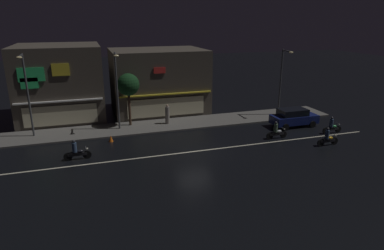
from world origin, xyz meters
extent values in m
plane|color=black|center=(0.00, 0.00, 0.00)|extent=(140.00, 140.00, 0.00)
cube|color=beige|center=(0.00, 0.00, 0.01)|extent=(30.95, 0.16, 0.01)
cube|color=#5B5954|center=(0.00, 6.93, 0.07)|extent=(32.57, 3.81, 0.14)
cube|color=#4C443A|center=(0.00, 12.50, 3.29)|extent=(9.61, 7.23, 6.59)
cube|color=yellow|center=(0.00, 8.77, 2.60)|extent=(9.13, 0.24, 0.12)
cube|color=red|center=(-0.61, 8.83, 4.93)|extent=(1.12, 0.08, 0.58)
cube|color=beige|center=(0.00, 8.83, 1.30)|extent=(7.69, 0.06, 1.80)
cube|color=#4C443A|center=(-9.77, 12.93, 3.61)|extent=(7.89, 8.08, 7.21)
cube|color=white|center=(-9.77, 8.77, 2.60)|extent=(7.49, 0.24, 0.12)
cube|color=#33E572|center=(-11.75, 8.83, 5.06)|extent=(2.14, 0.08, 1.19)
cube|color=yellow|center=(-9.35, 8.83, 5.37)|extent=(1.46, 0.08, 1.06)
cube|color=#33E572|center=(-11.98, 8.83, 4.34)|extent=(1.41, 0.08, 0.94)
cube|color=beige|center=(-9.77, 8.83, 1.30)|extent=(6.31, 0.06, 1.80)
cylinder|color=#47494C|center=(-11.96, 7.17, 3.57)|extent=(0.16, 0.16, 6.86)
cube|color=#47494C|center=(-11.96, 6.47, 6.90)|extent=(0.10, 1.40, 0.10)
ellipsoid|color=#F9E099|center=(-11.96, 5.77, 6.82)|extent=(0.44, 0.32, 0.20)
cylinder|color=#47494C|center=(-4.83, 6.97, 3.53)|extent=(0.16, 0.16, 6.78)
cube|color=#47494C|center=(-4.83, 6.27, 6.82)|extent=(0.10, 1.40, 0.10)
ellipsoid|color=#F9E099|center=(-4.83, 5.57, 6.74)|extent=(0.44, 0.32, 0.20)
cylinder|color=#47494C|center=(11.37, 6.85, 3.44)|extent=(0.16, 0.16, 6.60)
cube|color=#47494C|center=(11.37, 6.15, 6.64)|extent=(0.10, 1.40, 0.10)
ellipsoid|color=#F9E099|center=(11.37, 5.45, 6.56)|extent=(0.44, 0.32, 0.20)
cylinder|color=gray|center=(-0.34, 7.16, 0.95)|extent=(0.42, 0.42, 1.63)
sphere|color=tan|center=(-0.34, 7.16, 1.88)|extent=(0.22, 0.22, 0.22)
cylinder|color=#473323|center=(-3.76, 7.74, 1.64)|extent=(0.24, 0.24, 3.00)
sphere|color=#143819|center=(-3.76, 7.74, 3.95)|extent=(2.02, 2.02, 2.02)
cube|color=navy|center=(10.81, 3.21, 0.69)|extent=(4.30, 1.78, 0.76)
cube|color=black|center=(10.60, 3.21, 1.37)|extent=(2.58, 1.57, 0.60)
cube|color=#F9F2CC|center=(12.92, 3.81, 0.79)|extent=(0.08, 0.20, 0.12)
cube|color=#F9F2CC|center=(12.92, 2.60, 0.79)|extent=(0.08, 0.20, 0.12)
cylinder|color=black|center=(12.23, 4.10, 0.31)|extent=(0.62, 0.20, 0.62)
cylinder|color=black|center=(12.23, 2.32, 0.31)|extent=(0.62, 0.20, 0.62)
cylinder|color=black|center=(9.39, 4.10, 0.31)|extent=(0.62, 0.20, 0.62)
cylinder|color=black|center=(9.39, 2.32, 0.31)|extent=(0.62, 0.20, 0.62)
cylinder|color=black|center=(-7.75, 1.08, 0.30)|extent=(0.60, 0.08, 0.60)
cylinder|color=black|center=(-9.05, 1.08, 0.30)|extent=(0.60, 0.10, 0.60)
cube|color=black|center=(-8.40, 1.08, 0.40)|extent=(1.30, 0.14, 0.20)
ellipsoid|color=black|center=(-8.20, 1.08, 0.62)|extent=(0.44, 0.26, 0.24)
cube|color=black|center=(-8.60, 1.08, 0.55)|extent=(0.56, 0.22, 0.10)
cylinder|color=slate|center=(-7.80, 1.08, 0.85)|extent=(0.03, 0.60, 0.03)
sphere|color=white|center=(-7.71, 1.08, 0.75)|extent=(0.14, 0.14, 0.14)
cylinder|color=#334766|center=(-8.55, 1.08, 0.95)|extent=(0.32, 0.32, 0.70)
sphere|color=#333338|center=(-8.55, 1.08, 1.41)|extent=(0.22, 0.22, 0.22)
cylinder|color=black|center=(11.08, -2.00, 0.30)|extent=(0.60, 0.08, 0.60)
cylinder|color=black|center=(9.78, -2.00, 0.30)|extent=(0.60, 0.10, 0.60)
cube|color=black|center=(10.43, -2.00, 0.40)|extent=(1.30, 0.14, 0.20)
ellipsoid|color=gold|center=(10.63, -2.00, 0.62)|extent=(0.44, 0.26, 0.24)
cube|color=black|center=(10.23, -2.00, 0.55)|extent=(0.56, 0.22, 0.10)
cylinder|color=slate|center=(11.03, -2.00, 0.85)|extent=(0.03, 0.60, 0.03)
sphere|color=white|center=(11.12, -2.00, 0.75)|extent=(0.14, 0.14, 0.14)
cylinder|color=#334766|center=(10.28, -2.00, 0.95)|extent=(0.32, 0.32, 0.70)
sphere|color=#333338|center=(10.28, -2.00, 1.41)|extent=(0.22, 0.22, 0.22)
cylinder|color=black|center=(8.11, 0.66, 0.30)|extent=(0.60, 0.08, 0.60)
cylinder|color=black|center=(6.81, 0.66, 0.30)|extent=(0.60, 0.10, 0.60)
cube|color=black|center=(7.46, 0.66, 0.40)|extent=(1.30, 0.14, 0.20)
ellipsoid|color=#B2B7BC|center=(7.66, 0.66, 0.62)|extent=(0.44, 0.26, 0.24)
cube|color=black|center=(7.26, 0.66, 0.55)|extent=(0.56, 0.22, 0.10)
cylinder|color=slate|center=(8.06, 0.66, 0.85)|extent=(0.03, 0.60, 0.03)
sphere|color=white|center=(8.15, 0.66, 0.75)|extent=(0.14, 0.14, 0.14)
cylinder|color=#4C664C|center=(7.31, 0.66, 0.95)|extent=(0.32, 0.32, 0.70)
sphere|color=#333338|center=(7.31, 0.66, 1.41)|extent=(0.22, 0.22, 0.22)
cylinder|color=black|center=(13.46, 0.39, 0.30)|extent=(0.60, 0.08, 0.60)
cylinder|color=black|center=(12.16, 0.39, 0.30)|extent=(0.60, 0.10, 0.60)
cube|color=black|center=(12.81, 0.39, 0.40)|extent=(1.30, 0.14, 0.20)
ellipsoid|color=#268C3F|center=(13.01, 0.39, 0.62)|extent=(0.44, 0.26, 0.24)
cube|color=black|center=(12.61, 0.39, 0.55)|extent=(0.56, 0.22, 0.10)
cylinder|color=slate|center=(13.41, 0.39, 0.85)|extent=(0.03, 0.60, 0.03)
sphere|color=white|center=(13.50, 0.39, 0.75)|extent=(0.14, 0.14, 0.14)
cylinder|color=#334766|center=(12.66, 0.39, 0.95)|extent=(0.32, 0.32, 0.70)
sphere|color=#333338|center=(12.66, 0.39, 1.41)|extent=(0.22, 0.22, 0.22)
cone|color=orange|center=(-5.83, 4.11, 0.28)|extent=(0.36, 0.36, 0.55)
camera|label=1|loc=(-7.33, -22.42, 9.59)|focal=31.39mm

